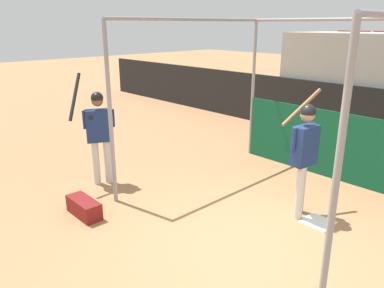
{
  "coord_description": "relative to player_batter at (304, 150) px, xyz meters",
  "views": [
    {
      "loc": [
        2.79,
        -3.65,
        2.95
      ],
      "look_at": [
        -1.63,
        0.5,
        1.0
      ],
      "focal_mm": 35.0,
      "sensor_mm": 36.0,
      "label": 1
    }
  ],
  "objects": [
    {
      "name": "home_plate",
      "position": [
        0.36,
        -0.01,
        -1.1
      ],
      "size": [
        0.44,
        0.44,
        0.02
      ],
      "color": "white",
      "rests_on": "ground"
    },
    {
      "name": "equipment_bag",
      "position": [
        -2.34,
        -2.54,
        -0.97
      ],
      "size": [
        0.7,
        0.28,
        0.28
      ],
      "color": "maroon",
      "rests_on": "ground"
    },
    {
      "name": "ground_plane",
      "position": [
        -0.0,
        -1.32,
        -1.11
      ],
      "size": [
        60.0,
        60.0,
        0.0
      ],
      "primitive_type": "plane",
      "color": "#A8754C"
    },
    {
      "name": "batting_cage",
      "position": [
        -0.52,
        1.18,
        0.17
      ],
      "size": [
        3.92,
        3.8,
        3.06
      ],
      "color": "gray",
      "rests_on": "ground"
    },
    {
      "name": "player_waiting",
      "position": [
        -3.28,
        -1.66,
        -0.02
      ],
      "size": [
        0.59,
        0.85,
        2.11
      ],
      "rotation": [
        0.0,
        0.0,
        -2.02
      ],
      "color": "silver",
      "rests_on": "ground"
    },
    {
      "name": "player_batter",
      "position": [
        0.0,
        0.0,
        0.0
      ],
      "size": [
        0.54,
        0.91,
        1.97
      ],
      "rotation": [
        0.0,
        0.0,
        1.47
      ],
      "color": "silver",
      "rests_on": "ground"
    }
  ]
}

